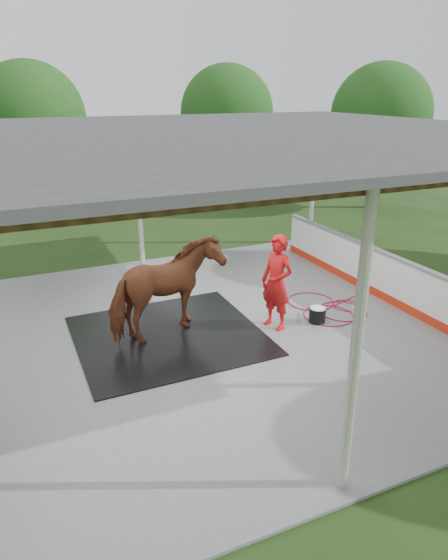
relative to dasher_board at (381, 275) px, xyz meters
name	(u,v)px	position (x,y,z in m)	size (l,w,h in m)	color
ground	(204,334)	(-4.60, 0.00, -0.59)	(100.00, 100.00, 0.00)	#1E3814
concrete_slab	(204,333)	(-4.60, 0.00, -0.57)	(12.00, 10.00, 0.05)	slate
pavilion_structure	(201,138)	(-4.60, 0.00, 3.37)	(12.60, 10.60, 4.05)	beige
dasher_board	(381,275)	(0.00, 0.00, 0.00)	(0.16, 8.00, 1.15)	red
tree_belt	(198,142)	(-4.30, 0.90, 3.20)	(28.00, 28.00, 5.80)	#382314
rubber_mat	(169,335)	(-5.34, 0.12, -0.53)	(3.67, 3.44, 0.03)	black
horse	(167,290)	(-5.34, 0.12, 0.48)	(1.07, 2.35, 1.98)	brown
handler	(277,282)	(-3.13, -0.40, 0.47)	(0.74, 0.48, 2.02)	red
wash_bucket	(317,315)	(-2.19, -0.58, -0.37)	(0.36, 0.36, 0.34)	black
soap_bottle_a	(298,316)	(-2.54, -0.38, -0.41)	(0.10, 0.10, 0.26)	silver
soap_bottle_b	(354,308)	(-1.12, -0.50, -0.43)	(0.10, 0.10, 0.22)	#338CD8
hose_coil	(329,309)	(-1.55, -0.14, -0.53)	(2.12, 1.93, 0.02)	#AC0C25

